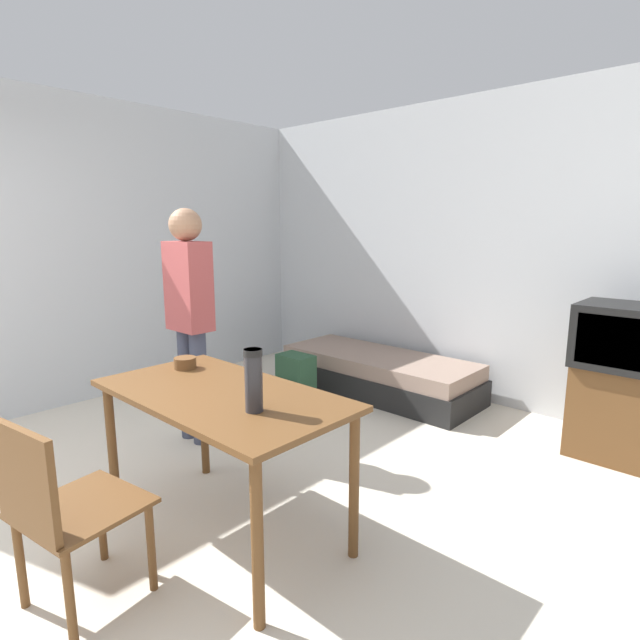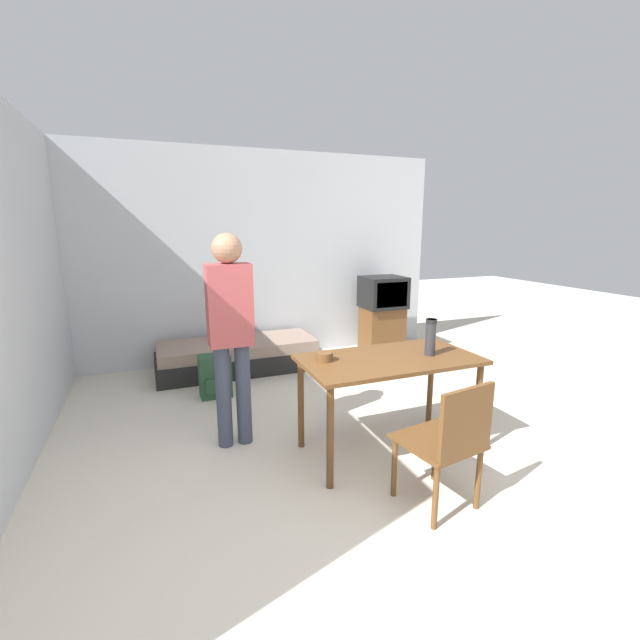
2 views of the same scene
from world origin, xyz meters
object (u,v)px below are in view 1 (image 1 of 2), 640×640
(backpack, at_px, (296,379))
(person_standing, at_px, (190,309))
(tv, at_px, (619,379))
(thermos_flask, at_px, (254,378))
(daybed, at_px, (378,374))
(wooden_chair, at_px, (59,505))
(dining_table, at_px, (222,409))
(mate_bowl, at_px, (185,363))

(backpack, bearing_deg, person_standing, -89.67)
(tv, xyz_separation_m, thermos_flask, (-0.95, -2.40, 0.36))
(tv, bearing_deg, daybed, 179.47)
(wooden_chair, xyz_separation_m, person_standing, (-1.08, 1.33, 0.51))
(daybed, height_order, dining_table, dining_table)
(daybed, xyz_separation_m, dining_table, (0.73, -2.36, 0.50))
(thermos_flask, bearing_deg, daybed, 113.62)
(thermos_flask, xyz_separation_m, backpack, (-1.44, 1.67, -0.71))
(dining_table, bearing_deg, daybed, 107.22)
(dining_table, relative_size, thermos_flask, 4.73)
(tv, xyz_separation_m, mate_bowl, (-1.77, -2.23, 0.24))
(daybed, height_order, tv, tv)
(wooden_chair, height_order, backpack, wooden_chair)
(daybed, distance_m, person_standing, 2.02)
(dining_table, bearing_deg, wooden_chair, -92.31)
(backpack, bearing_deg, mate_bowl, -67.65)
(person_standing, relative_size, mate_bowl, 13.48)
(thermos_flask, bearing_deg, dining_table, 170.09)
(wooden_chair, xyz_separation_m, mate_bowl, (-0.46, 0.90, 0.32))
(wooden_chair, bearing_deg, person_standing, 128.85)
(tv, distance_m, wooden_chair, 3.39)
(wooden_chair, bearing_deg, backpack, 114.22)
(daybed, distance_m, mate_bowl, 2.35)
(wooden_chair, height_order, thermos_flask, thermos_flask)
(daybed, bearing_deg, mate_bowl, -83.97)
(dining_table, relative_size, backpack, 3.04)
(thermos_flask, bearing_deg, wooden_chair, -116.08)
(daybed, distance_m, wooden_chair, 3.24)
(thermos_flask, relative_size, backpack, 0.64)
(dining_table, relative_size, person_standing, 0.79)
(daybed, relative_size, thermos_flask, 6.74)
(daybed, xyz_separation_m, backpack, (-0.38, -0.74, 0.04))
(wooden_chair, distance_m, person_standing, 1.79)
(dining_table, xyz_separation_m, person_standing, (-1.11, 0.55, 0.32))
(daybed, distance_m, dining_table, 2.52)
(thermos_flask, distance_m, backpack, 2.32)
(daybed, relative_size, person_standing, 1.13)
(thermos_flask, bearing_deg, mate_bowl, 168.52)
(wooden_chair, bearing_deg, tv, 67.26)
(tv, bearing_deg, dining_table, -118.66)
(mate_bowl, bearing_deg, person_standing, 144.44)
(tv, bearing_deg, person_standing, -143.09)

